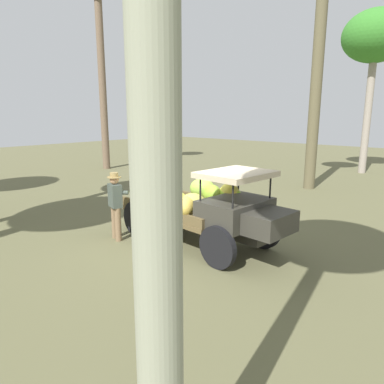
{
  "coord_description": "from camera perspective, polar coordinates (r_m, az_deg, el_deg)",
  "views": [
    {
      "loc": [
        5.45,
        -6.15,
        3.09
      ],
      "look_at": [
        -0.1,
        0.18,
        1.23
      ],
      "focal_mm": 33.17,
      "sensor_mm": 36.0,
      "label": 1
    }
  ],
  "objects": [
    {
      "name": "farmer",
      "position": [
        8.93,
        -12.19,
        -1.56
      ],
      "size": [
        0.55,
        0.5,
        1.7
      ],
      "rotation": [
        0.0,
        0.0,
        1.27
      ],
      "color": "#816648",
      "rests_on": "ground"
    },
    {
      "name": "ground_plane",
      "position": [
        8.78,
        -0.27,
        -8.14
      ],
      "size": [
        60.0,
        60.0,
        0.0
      ],
      "primitive_type": "plane",
      "color": "brown"
    },
    {
      "name": "wooden_crate",
      "position": [
        10.44,
        -7.58,
        -3.6
      ],
      "size": [
        0.69,
        0.68,
        0.44
      ],
      "primitive_type": "cube",
      "rotation": [
        0.0,
        0.0,
        0.75
      ],
      "color": "olive",
      "rests_on": "ground"
    },
    {
      "name": "truck",
      "position": [
        8.4,
        1.46,
        -2.07
      ],
      "size": [
        4.61,
        2.05,
        1.89
      ],
      "rotation": [
        0.0,
        0.0,
        -0.07
      ],
      "color": "#36332D",
      "rests_on": "ground"
    },
    {
      "name": "forest_tree_0",
      "position": [
        21.13,
        27.41,
        21.08
      ],
      "size": [
        3.2,
        3.2,
        8.13
      ],
      "color": "gray",
      "rests_on": "ground"
    }
  ]
}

